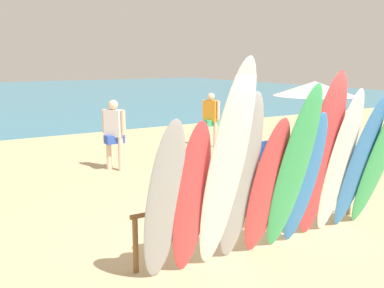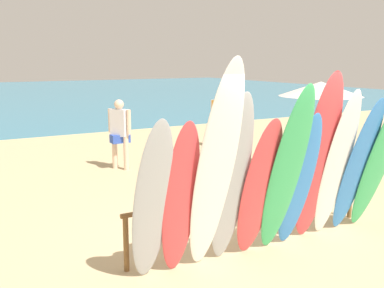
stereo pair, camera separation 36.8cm
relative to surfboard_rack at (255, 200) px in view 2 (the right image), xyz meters
name	(u,v)px [view 2 (the right image)]	position (x,y,z in m)	size (l,w,h in m)	color
ground	(53,123)	(0.00, 14.00, -0.63)	(60.00, 60.00, 0.00)	tan
ocean_water	(4,95)	(0.00, 30.85, -0.62)	(60.00, 40.00, 0.02)	teal
surfboard_rack	(255,200)	(0.00, 0.00, 0.00)	(4.15, 0.07, 0.77)	brown
surfboard_grey_0	(152,203)	(-1.85, -0.48, 0.40)	(0.49, 0.07, 2.10)	#999EA3
surfboard_red_1	(181,200)	(-1.48, -0.47, 0.37)	(0.46, 0.07, 2.03)	#D13D42
surfboard_white_2	(216,169)	(-1.07, -0.62, 0.73)	(0.56, 0.08, 2.80)	white
surfboard_grey_3	(232,181)	(-0.77, -0.52, 0.53)	(0.47, 0.06, 2.37)	#999EA3
surfboard_red_4	(259,189)	(-0.34, -0.53, 0.35)	(0.55, 0.07, 2.02)	#D13D42
surfboard_green_5	(286,172)	(0.01, -0.65, 0.57)	(0.50, 0.07, 2.49)	#38B266
surfboard_blue_6	(299,181)	(0.34, -0.54, 0.37)	(0.47, 0.07, 2.06)	#337AD1
surfboard_red_7	(318,159)	(0.74, -0.48, 0.64)	(0.57, 0.07, 2.58)	#D13D42
surfboard_white_8	(337,165)	(1.08, -0.51, 0.51)	(0.47, 0.06, 2.34)	white
surfboard_blue_9	(357,167)	(1.48, -0.55, 0.44)	(0.51, 0.06, 2.23)	#337AD1
surfboard_green_10	(380,157)	(1.87, -0.63, 0.57)	(0.56, 0.08, 2.49)	#38B266
beachgoer_strolling	(219,116)	(3.45, 6.39, 0.33)	(0.43, 0.58, 1.65)	beige
beachgoer_midbeach	(120,129)	(-0.22, 5.13, 0.36)	(0.45, 0.56, 1.71)	beige
beach_chair_red	(354,165)	(3.74, 1.44, -0.21)	(0.56, 0.78, 0.79)	#B7B7BC
beach_chair_blue	(276,159)	(2.60, 2.67, -0.19)	(0.66, 0.76, 0.83)	#B7B7BC
beach_umbrella	(321,89)	(3.59, 2.39, 1.37)	(1.88, 1.88, 2.17)	silver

